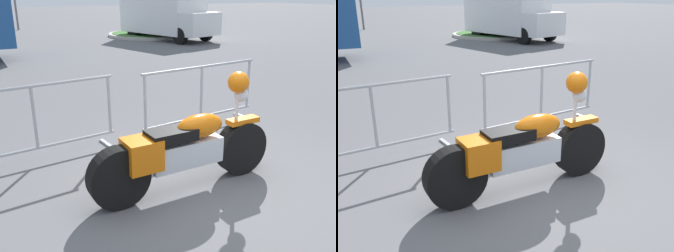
% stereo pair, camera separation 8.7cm
% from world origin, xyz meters
% --- Properties ---
extents(ground_plane, '(120.00, 120.00, 0.00)m').
position_xyz_m(ground_plane, '(0.00, 0.00, 0.00)').
color(ground_plane, '#5B5B5E').
extents(motorcycle, '(2.33, 0.34, 1.32)m').
position_xyz_m(motorcycle, '(-0.36, 0.34, 0.50)').
color(motorcycle, black).
rests_on(motorcycle, ground).
extents(crowd_barrier_near, '(2.26, 0.60, 1.07)m').
position_xyz_m(crowd_barrier_near, '(-1.69, 1.95, 0.55)').
color(crowd_barrier_near, '#9EA0A5').
rests_on(crowd_barrier_near, ground).
extents(crowd_barrier_far, '(2.26, 0.60, 1.07)m').
position_xyz_m(crowd_barrier_far, '(0.97, 1.95, 0.55)').
color(crowd_barrier_far, '#9EA0A5').
rests_on(crowd_barrier_far, ground).
extents(delivery_van, '(3.07, 5.32, 2.31)m').
position_xyz_m(delivery_van, '(6.75, 13.31, 1.24)').
color(delivery_van, white).
rests_on(delivery_van, ground).
extents(planter_island, '(4.49, 4.49, 1.11)m').
position_xyz_m(planter_island, '(6.94, 15.42, 0.32)').
color(planter_island, '#ADA89E').
rests_on(planter_island, ground).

